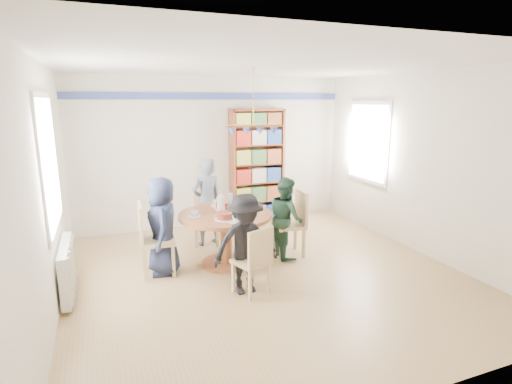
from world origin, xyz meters
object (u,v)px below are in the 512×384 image
radiator (67,269)px  chair_near (255,258)px  chair_left (151,236)px  person_far (207,202)px  person_near (245,244)px  person_left (162,226)px  person_right (286,217)px  bookshelf (257,167)px  chair_right (294,220)px  dining_table (226,227)px  chair_far (207,212)px

radiator → chair_near: (2.07, -0.76, 0.11)m
chair_left → person_far: size_ratio=0.70×
radiator → person_near: bearing=-18.2°
person_left → person_far: person_far is taller
chair_left → person_right: person_right is taller
chair_near → person_right: size_ratio=0.70×
bookshelf → chair_right: bearing=-93.5°
person_near → chair_left: bearing=137.5°
person_right → person_near: 1.28m
chair_left → bookshelf: size_ratio=0.46×
radiator → dining_table: 2.04m
chair_far → chair_right: bearing=-42.2°
radiator → chair_right: 3.10m
chair_near → person_right: (0.87, 0.98, 0.13)m
chair_near → bookshelf: bearing=68.1°
dining_table → person_left: (-0.86, 0.04, 0.10)m
radiator → person_right: size_ratio=0.84×
chair_near → chair_left: bearing=136.4°
dining_table → person_near: 0.89m
person_far → bookshelf: bookshelf is taller
chair_right → chair_far: bearing=137.8°
chair_near → person_right: 1.31m
radiator → person_left: 1.23m
chair_far → chair_left: bearing=-135.8°
chair_near → radiator: bearing=159.7°
person_left → bookshelf: bearing=136.4°
radiator → chair_far: chair_far is taller
chair_right → chair_near: (-1.02, -1.01, -0.07)m
chair_far → dining_table: bearing=-88.7°
person_far → person_near: size_ratio=1.15×
radiator → chair_right: size_ratio=1.03×
person_right → person_near: size_ratio=0.98×
radiator → bookshelf: bearing=32.6°
radiator → person_near: size_ratio=0.82×
person_near → person_far: bearing=90.2°
person_far → person_near: person_far is taller
dining_table → person_right: 0.92m
radiator → chair_right: chair_right is taller
person_right → bookshelf: bearing=-4.6°
person_left → person_far: size_ratio=0.93×
chair_left → person_near: 1.35m
person_right → person_far: (-0.95, 0.92, 0.10)m
chair_near → person_near: person_near is taller
chair_near → person_left: bearing=131.3°
chair_left → chair_near: chair_left is taller
bookshelf → chair_far: bearing=-145.9°
chair_right → person_far: bearing=140.9°
radiator → chair_near: size_ratio=1.19×
chair_far → person_right: person_right is taller
dining_table → person_left: size_ratio=0.99×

